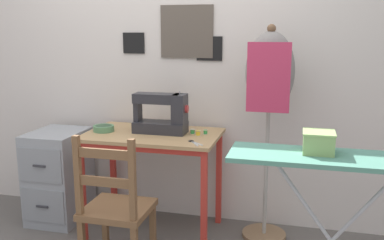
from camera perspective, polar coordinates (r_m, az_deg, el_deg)
name	(u,v)px	position (r m, az deg, el deg)	size (l,w,h in m)	color
wall_back	(167,59)	(3.39, -3.35, 8.11)	(10.00, 0.07, 2.55)	silver
sewing_table	(152,147)	(3.13, -5.33, -3.64)	(0.97, 0.61, 0.76)	tan
sewing_machine	(163,115)	(3.10, -3.86, 0.72)	(0.40, 0.17, 0.31)	#28282D
fabric_bowl	(104,128)	(3.23, -11.70, -1.08)	(0.15, 0.15, 0.04)	#56895B
scissors	(193,142)	(2.85, 0.20, -2.98)	(0.12, 0.13, 0.01)	silver
thread_spool_near_machine	(193,132)	(3.08, 0.07, -1.55)	(0.04, 0.04, 0.03)	green
thread_spool_mid_table	(198,133)	(3.03, 0.81, -1.75)	(0.04, 0.04, 0.04)	yellow
thread_spool_far_edge	(205,132)	(3.07, 1.81, -1.62)	(0.03, 0.03, 0.03)	green
wooden_chair	(116,209)	(2.72, -10.15, -11.62)	(0.40, 0.38, 0.91)	brown
filing_cabinet	(59,176)	(3.59, -17.32, -7.11)	(0.38, 0.50, 0.72)	#93999E
dress_form	(269,84)	(2.99, 10.28, 4.72)	(0.33, 0.32, 1.54)	#846647
ironing_board	(336,167)	(2.24, 18.70, -5.90)	(1.06, 0.33, 0.89)	#518E7A
storage_box	(319,142)	(2.25, 16.52, -2.84)	(0.16, 0.16, 0.11)	#8EB266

